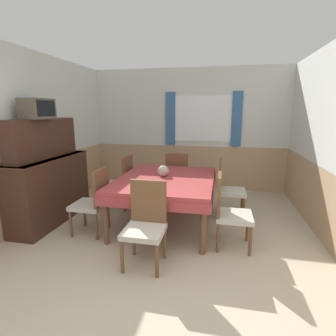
{
  "coord_description": "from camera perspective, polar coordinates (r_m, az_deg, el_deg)",
  "views": [
    {
      "loc": [
        0.73,
        -1.58,
        1.71
      ],
      "look_at": [
        -0.03,
        2.13,
        0.88
      ],
      "focal_mm": 28.0,
      "sensor_mm": 36.0,
      "label": 1
    }
  ],
  "objects": [
    {
      "name": "wall_back",
      "position": [
        5.81,
        4.55,
        8.37
      ],
      "size": [
        4.57,
        0.1,
        2.6
      ],
      "color": "silver",
      "rests_on": "ground_plane"
    },
    {
      "name": "chair_right_far",
      "position": [
        4.41,
        12.76,
        -4.0
      ],
      "size": [
        0.44,
        0.44,
        0.94
      ],
      "rotation": [
        0.0,
        0.0,
        4.71
      ],
      "color": "brown",
      "rests_on": "ground_plane"
    },
    {
      "name": "chair_left_far",
      "position": [
        4.73,
        -10.1,
        -2.77
      ],
      "size": [
        0.44,
        0.44,
        0.94
      ],
      "rotation": [
        0.0,
        0.0,
        1.57
      ],
      "color": "brown",
      "rests_on": "ground_plane"
    },
    {
      "name": "wall_right",
      "position": [
        3.93,
        32.23,
        4.47
      ],
      "size": [
        0.05,
        4.55,
        2.6
      ],
      "color": "silver",
      "rests_on": "ground_plane"
    },
    {
      "name": "tv",
      "position": [
        4.17,
        -26.54,
        11.46
      ],
      "size": [
        0.29,
        0.46,
        0.28
      ],
      "color": "#51473D",
      "rests_on": "sideboard"
    },
    {
      "name": "dining_table",
      "position": [
        3.95,
        -0.48,
        -3.52
      ],
      "size": [
        1.44,
        1.77,
        0.73
      ],
      "color": "#9E3838",
      "rests_on": "ground_plane"
    },
    {
      "name": "wall_left",
      "position": [
        4.65,
        -26.3,
        6.02
      ],
      "size": [
        0.05,
        4.55,
        2.6
      ],
      "color": "silver",
      "rests_on": "ground_plane"
    },
    {
      "name": "chair_right_near",
      "position": [
        3.42,
        13.04,
        -8.84
      ],
      "size": [
        0.44,
        0.44,
        0.94
      ],
      "rotation": [
        0.0,
        0.0,
        4.71
      ],
      "color": "brown",
      "rests_on": "ground_plane"
    },
    {
      "name": "chair_left_near",
      "position": [
        3.82,
        -15.85,
        -6.71
      ],
      "size": [
        0.44,
        0.44,
        0.94
      ],
      "rotation": [
        0.0,
        0.0,
        1.57
      ],
      "color": "brown",
      "rests_on": "ground_plane"
    },
    {
      "name": "chair_head_near",
      "position": [
        3.0,
        -4.87,
        -11.59
      ],
      "size": [
        0.44,
        0.44,
        0.94
      ],
      "rotation": [
        0.0,
        0.0,
        3.14
      ],
      "color": "brown",
      "rests_on": "ground_plane"
    },
    {
      "name": "sideboard",
      "position": [
        4.44,
        -24.46,
        -2.09
      ],
      "size": [
        0.46,
        1.53,
        1.6
      ],
      "color": "#3D2319",
      "rests_on": "ground_plane"
    },
    {
      "name": "chair_head_window",
      "position": [
        5.01,
        2.1,
        -1.72
      ],
      "size": [
        0.44,
        0.44,
        0.94
      ],
      "color": "brown",
      "rests_on": "ground_plane"
    },
    {
      "name": "vase",
      "position": [
        3.98,
        -1.06,
        -0.64
      ],
      "size": [
        0.17,
        0.17,
        0.17
      ],
      "color": "#A39989",
      "rests_on": "dining_table"
    }
  ]
}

